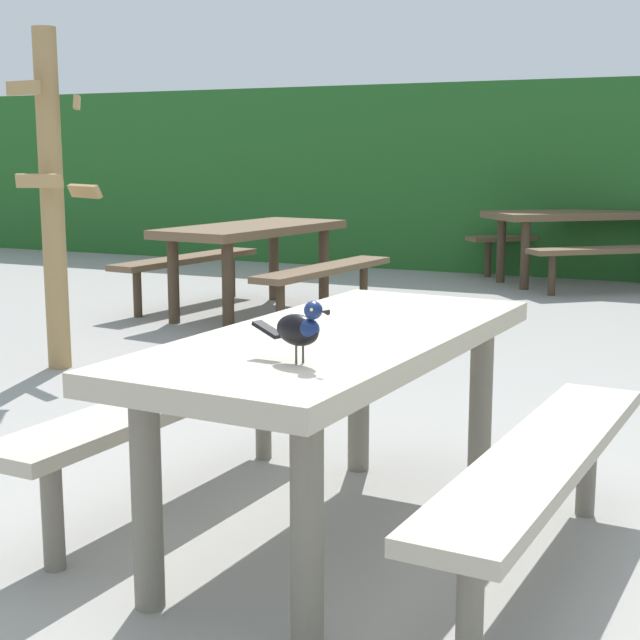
{
  "coord_description": "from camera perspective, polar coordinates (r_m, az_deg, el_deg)",
  "views": [
    {
      "loc": [
        1.02,
        -2.55,
        1.33
      ],
      "look_at": [
        -0.13,
        -0.06,
        0.84
      ],
      "focal_mm": 53.1,
      "sensor_mm": 36.0,
      "label": 1
    }
  ],
  "objects": [
    {
      "name": "ground_plane",
      "position": [
        3.05,
        2.84,
        -15.7
      ],
      "size": [
        60.0,
        60.0,
        0.0
      ],
      "primitive_type": "plane",
      "color": "gray"
    },
    {
      "name": "picnic_table_foreground",
      "position": [
        3.2,
        1.15,
        -3.9
      ],
      "size": [
        1.78,
        1.84,
        0.74
      ],
      "color": "#B2A893",
      "rests_on": "ground"
    },
    {
      "name": "picnic_table_far_centre",
      "position": [
        7.87,
        -4.08,
        4.41
      ],
      "size": [
        1.86,
        1.89,
        0.74
      ],
      "color": "brown",
      "rests_on": "ground"
    },
    {
      "name": "picnic_table_mid_left",
      "position": [
        10.03,
        15.19,
        5.3
      ],
      "size": [
        2.39,
        2.39,
        0.74
      ],
      "color": "brown",
      "rests_on": "ground"
    },
    {
      "name": "stalk_post_left_side",
      "position": [
        6.01,
        -15.81,
        7.04
      ],
      "size": [
        0.42,
        0.54,
        2.06
      ],
      "color": "#997A4C",
      "rests_on": "ground"
    },
    {
      "name": "bird_grackle",
      "position": [
        2.65,
        -1.2,
        -0.48
      ],
      "size": [
        0.28,
        0.12,
        0.18
      ],
      "color": "black",
      "rests_on": "picnic_table_foreground"
    }
  ]
}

